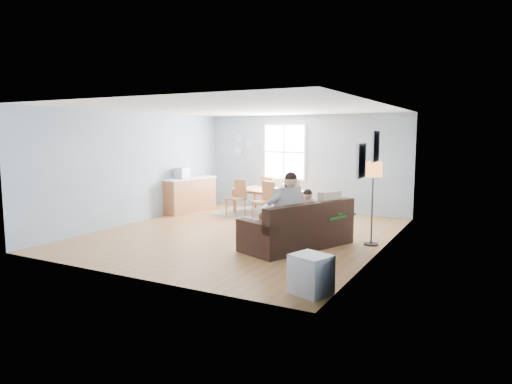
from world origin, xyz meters
The scene contains 22 objects.
room centered at (0.00, 0.00, 2.42)m, with size 8.40×9.40×3.90m.
window centered at (-0.60, 3.46, 1.65)m, with size 1.32×0.08×1.62m.
pictures centered at (2.97, -1.05, 1.85)m, with size 0.05×1.34×0.74m.
wall_plates centered at (-2.00, 3.47, 1.83)m, with size 0.67×0.02×0.66m.
sofa centered at (1.58, -0.60, 0.32)m, with size 1.73×2.42×0.90m.
green_throw centered at (1.78, 0.12, 0.57)m, with size 1.01×0.86×0.04m, color #16621F.
beige_pillow centered at (2.01, -0.15, 0.81)m, with size 0.14×0.51×0.51m, color #C2B694.
father centered at (1.33, -0.84, 0.79)m, with size 1.12×0.84×1.48m.
nursing_pillow centered at (1.17, -0.78, 0.70)m, with size 0.60×0.60×0.16m, color silver.
infant centered at (1.18, -0.74, 0.78)m, with size 0.21×0.38×0.14m.
toddler centered at (1.58, -0.38, 0.76)m, with size 0.59×0.48×0.88m.
floor_lamp centered at (2.74, 0.26, 1.35)m, with size 0.33×0.33×1.63m.
storage_cube centered at (2.69, -2.88, 0.27)m, with size 0.60×0.57×0.55m.
rug centered at (-0.59, 2.35, 0.01)m, with size 2.65×2.01×0.01m, color gray.
dining_table centered at (-0.59, 2.35, 0.34)m, with size 1.92×1.07×0.67m, color #945330.
chair_sw centered at (-1.21, 1.83, 0.55)m, with size 0.52×0.52×0.96m.
chair_se centered at (-0.28, 1.60, 0.56)m, with size 0.56×0.56×0.98m.
chair_nw centered at (-0.89, 3.10, 0.55)m, with size 0.52×0.52×0.96m.
chair_ne centered at (0.02, 2.87, 0.54)m, with size 0.56×0.56×0.95m.
counter centered at (-2.70, 1.74, 0.48)m, with size 0.72×1.76×0.96m.
monitor centered at (-2.73, 1.42, 1.11)m, with size 0.36×0.34×0.30m.
baby_swing centered at (-0.10, 2.61, 0.38)m, with size 1.08×1.09×0.84m.
Camera 1 is at (4.86, -8.52, 2.16)m, focal length 32.00 mm.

